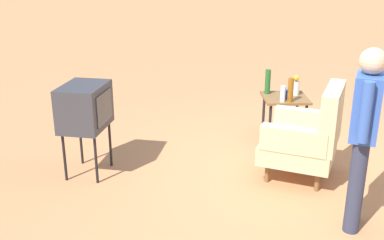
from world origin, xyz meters
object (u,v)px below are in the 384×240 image
object	(u,v)px
flower_vase	(296,84)
soda_can_blue	(286,94)
bottle_short_clear	(283,94)
side_table	(285,104)
armchair	(308,136)
bottle_wine_green	(268,82)
tv_on_stand	(85,107)
bottle_tall_amber	(291,90)
person_standing	(364,130)

from	to	relation	value
flower_vase	soda_can_blue	bearing A→B (deg)	-42.11
bottle_short_clear	side_table	bearing A→B (deg)	158.10
armchair	bottle_wine_green	distance (m)	1.25
tv_on_stand	bottle_tall_amber	world-z (taller)	tv_on_stand
side_table	bottle_short_clear	world-z (taller)	bottle_short_clear
bottle_tall_amber	side_table	bearing A→B (deg)	-177.39
side_table	bottle_tall_amber	xyz separation A→B (m)	(0.21, 0.01, 0.24)
person_standing	bottle_wine_green	xyz separation A→B (m)	(-2.16, -0.42, -0.16)
soda_can_blue	bottle_tall_amber	xyz separation A→B (m)	(0.12, 0.02, 0.09)
person_standing	tv_on_stand	bearing A→B (deg)	-114.05
person_standing	bottle_short_clear	distance (m)	1.84
bottle_wine_green	person_standing	bearing A→B (deg)	10.92
tv_on_stand	person_standing	xyz separation A→B (m)	(1.16, 2.59, 0.16)
armchair	flower_vase	bearing A→B (deg)	174.06
side_table	person_standing	distance (m)	2.06
side_table	person_standing	bearing A→B (deg)	5.98
armchair	bottle_short_clear	world-z (taller)	armchair
armchair	side_table	xyz separation A→B (m)	(-1.04, -0.03, 0.03)
person_standing	bottle_wine_green	world-z (taller)	person_standing
bottle_wine_green	flower_vase	xyz separation A→B (m)	(0.06, 0.36, -0.01)
armchair	flower_vase	distance (m)	1.17
armchair	side_table	size ratio (longest dim) A/B	1.70
bottle_wine_green	flower_vase	world-z (taller)	bottle_wine_green
tv_on_stand	bottle_wine_green	xyz separation A→B (m)	(-1.00, 2.18, 0.00)
side_table	person_standing	xyz separation A→B (m)	(2.01, 0.21, 0.41)
person_standing	bottle_short_clear	bearing A→B (deg)	-170.88
side_table	tv_on_stand	xyz separation A→B (m)	(0.85, -2.38, 0.25)
tv_on_stand	bottle_tall_amber	distance (m)	2.48
soda_can_blue	bottle_wine_green	world-z (taller)	bottle_wine_green
person_standing	bottle_tall_amber	size ratio (longest dim) A/B	5.47
bottle_tall_amber	bottle_short_clear	xyz separation A→B (m)	(-0.01, -0.09, -0.05)
bottle_short_clear	bottle_wine_green	world-z (taller)	bottle_wine_green
person_standing	soda_can_blue	size ratio (longest dim) A/B	13.44
bottle_short_clear	bottle_wine_green	bearing A→B (deg)	-160.20
soda_can_blue	bottle_short_clear	bearing A→B (deg)	-32.71
tv_on_stand	flower_vase	world-z (taller)	tv_on_stand
bottle_short_clear	flower_vase	world-z (taller)	flower_vase
tv_on_stand	bottle_tall_amber	xyz separation A→B (m)	(-0.64, 2.39, -0.01)
person_standing	bottle_short_clear	xyz separation A→B (m)	(-1.81, -0.29, -0.22)
side_table	bottle_tall_amber	world-z (taller)	bottle_tall_amber
side_table	bottle_short_clear	bearing A→B (deg)	-21.90
side_table	tv_on_stand	size ratio (longest dim) A/B	0.60
armchair	person_standing	xyz separation A→B (m)	(0.97, 0.18, 0.44)
armchair	tv_on_stand	xyz separation A→B (m)	(-0.19, -2.41, 0.28)
tv_on_stand	person_standing	distance (m)	2.84
side_table	bottle_wine_green	distance (m)	0.36
armchair	tv_on_stand	world-z (taller)	armchair
side_table	bottle_short_clear	distance (m)	0.29
soda_can_blue	bottle_wine_green	xyz separation A→B (m)	(-0.24, -0.20, 0.10)
tv_on_stand	person_standing	bearing A→B (deg)	65.95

